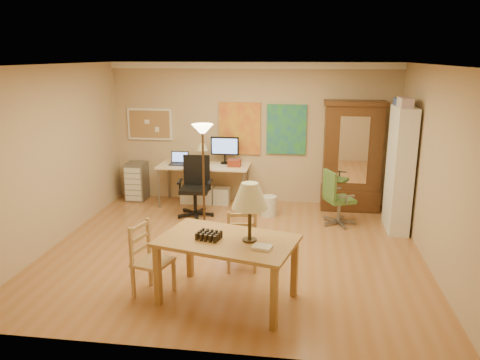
# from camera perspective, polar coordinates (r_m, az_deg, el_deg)

# --- Properties ---
(floor) EXTENTS (5.50, 5.50, 0.00)m
(floor) POSITION_cam_1_polar(r_m,az_deg,el_deg) (7.09, -0.78, -8.50)
(floor) COLOR #9B6437
(floor) RESTS_ON ground
(crown_molding) EXTENTS (5.50, 0.08, 0.12)m
(crown_molding) POSITION_cam_1_polar(r_m,az_deg,el_deg) (8.94, 1.59, 13.80)
(crown_molding) COLOR white
(crown_molding) RESTS_ON floor
(corkboard) EXTENTS (0.90, 0.04, 0.62)m
(corkboard) POSITION_cam_1_polar(r_m,az_deg,el_deg) (9.49, -10.94, 6.70)
(corkboard) COLOR #A5824E
(corkboard) RESTS_ON floor
(art_panel_left) EXTENTS (0.80, 0.04, 1.00)m
(art_panel_left) POSITION_cam_1_polar(r_m,az_deg,el_deg) (9.09, -0.04, 6.29)
(art_panel_left) COLOR yellow
(art_panel_left) RESTS_ON floor
(art_panel_right) EXTENTS (0.75, 0.04, 0.95)m
(art_panel_right) POSITION_cam_1_polar(r_m,az_deg,el_deg) (9.01, 5.67, 6.14)
(art_panel_right) COLOR #226488
(art_panel_right) RESTS_ON floor
(dining_table) EXTENTS (1.74, 1.28, 1.46)m
(dining_table) POSITION_cam_1_polar(r_m,az_deg,el_deg) (5.35, -0.60, -5.83)
(dining_table) COLOR olive
(dining_table) RESTS_ON floor
(ladder_chair_back) EXTENTS (0.47, 0.45, 0.87)m
(ladder_chair_back) POSITION_cam_1_polar(r_m,az_deg,el_deg) (6.34, 0.16, -7.45)
(ladder_chair_back) COLOR #A3864A
(ladder_chair_back) RESTS_ON floor
(ladder_chair_left) EXTENTS (0.50, 0.51, 0.90)m
(ladder_chair_left) POSITION_cam_1_polar(r_m,az_deg,el_deg) (5.80, -10.81, -9.80)
(ladder_chair_left) COLOR #A3864A
(ladder_chair_left) RESTS_ON floor
(torchiere_lamp) EXTENTS (0.33, 0.33, 1.81)m
(torchiere_lamp) POSITION_cam_1_polar(r_m,az_deg,el_deg) (7.19, -4.55, 3.96)
(torchiere_lamp) COLOR #402C19
(torchiere_lamp) RESTS_ON floor
(computer_desk) EXTENTS (1.73, 0.76, 1.31)m
(computer_desk) POSITION_cam_1_polar(r_m,az_deg,el_deg) (9.09, -4.12, 0.01)
(computer_desk) COLOR beige
(computer_desk) RESTS_ON floor
(office_chair_black) EXTENTS (0.67, 0.67, 1.08)m
(office_chair_black) POSITION_cam_1_polar(r_m,az_deg,el_deg) (8.49, -5.44, -2.47)
(office_chair_black) COLOR black
(office_chair_black) RESTS_ON floor
(office_chair_green) EXTENTS (0.59, 0.59, 0.95)m
(office_chair_green) POSITION_cam_1_polar(r_m,az_deg,el_deg) (8.20, 11.75, -3.60)
(office_chair_green) COLOR slate
(office_chair_green) RESTS_ON floor
(drawer_cart) EXTENTS (0.38, 0.45, 0.76)m
(drawer_cart) POSITION_cam_1_polar(r_m,az_deg,el_deg) (9.59, -12.49, -0.15)
(drawer_cart) COLOR slate
(drawer_cart) RESTS_ON floor
(armoire) EXTENTS (1.10, 0.52, 2.03)m
(armoire) POSITION_cam_1_polar(r_m,az_deg,el_deg) (8.93, 13.43, 2.01)
(armoire) COLOR #39240F
(armoire) RESTS_ON floor
(bookshelf) EXTENTS (0.31, 0.82, 2.05)m
(bookshelf) POSITION_cam_1_polar(r_m,az_deg,el_deg) (8.03, 18.88, 1.15)
(bookshelf) COLOR white
(bookshelf) RESTS_ON floor
(wastebin) EXTENTS (0.29, 0.29, 0.36)m
(wastebin) POSITION_cam_1_polar(r_m,az_deg,el_deg) (8.49, 3.50, -3.17)
(wastebin) COLOR silver
(wastebin) RESTS_ON floor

